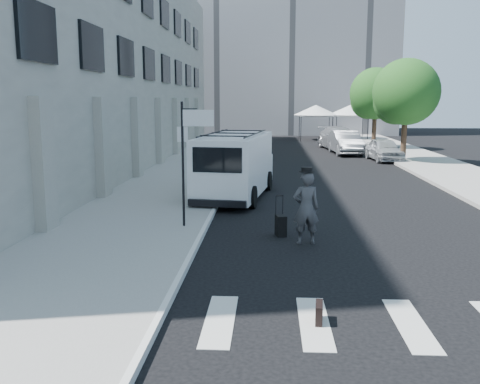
# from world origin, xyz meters

# --- Properties ---
(ground) EXTENTS (120.00, 120.00, 0.00)m
(ground) POSITION_xyz_m (0.00, 0.00, 0.00)
(ground) COLOR black
(ground) RESTS_ON ground
(sidewalk_left) EXTENTS (4.50, 48.00, 0.15)m
(sidewalk_left) POSITION_xyz_m (-4.25, 16.00, 0.07)
(sidewalk_left) COLOR gray
(sidewalk_left) RESTS_ON ground
(sidewalk_right) EXTENTS (4.00, 56.00, 0.15)m
(sidewalk_right) POSITION_xyz_m (9.00, 20.00, 0.07)
(sidewalk_right) COLOR gray
(sidewalk_right) RESTS_ON ground
(building_left) EXTENTS (10.00, 44.00, 12.00)m
(building_left) POSITION_xyz_m (-11.50, 18.00, 6.00)
(building_left) COLOR gray
(building_left) RESTS_ON ground
(building_far) EXTENTS (22.00, 12.00, 25.00)m
(building_far) POSITION_xyz_m (2.00, 50.00, 12.50)
(building_far) COLOR slate
(building_far) RESTS_ON ground
(sign_pole) EXTENTS (1.03, 0.07, 3.50)m
(sign_pole) POSITION_xyz_m (-2.36, 3.20, 2.65)
(sign_pole) COLOR black
(sign_pole) RESTS_ON sidewalk_left
(tree_near) EXTENTS (3.80, 3.83, 6.03)m
(tree_near) POSITION_xyz_m (7.50, 20.15, 3.97)
(tree_near) COLOR black
(tree_near) RESTS_ON ground
(tree_far) EXTENTS (3.80, 3.83, 6.03)m
(tree_far) POSITION_xyz_m (7.50, 29.15, 3.97)
(tree_far) COLOR black
(tree_far) RESTS_ON ground
(tent_left) EXTENTS (4.00, 4.00, 3.20)m
(tent_left) POSITION_xyz_m (4.00, 38.00, 2.71)
(tent_left) COLOR black
(tent_left) RESTS_ON ground
(tent_right) EXTENTS (4.00, 4.00, 3.20)m
(tent_right) POSITION_xyz_m (7.20, 38.50, 2.71)
(tent_right) COLOR black
(tent_right) RESTS_ON ground
(businessman) EXTENTS (0.75, 0.56, 1.89)m
(businessman) POSITION_xyz_m (0.77, 2.00, 0.94)
(businessman) COLOR #3E3E41
(businessman) RESTS_ON ground
(briefcase) EXTENTS (0.16, 0.45, 0.34)m
(briefcase) POSITION_xyz_m (0.68, -3.00, 0.17)
(briefcase) COLOR black
(briefcase) RESTS_ON ground
(suitcase) EXTENTS (0.34, 0.44, 1.11)m
(suitcase) POSITION_xyz_m (0.15, 2.79, 0.29)
(suitcase) COLOR black
(suitcase) RESTS_ON ground
(cargo_van) EXTENTS (2.88, 6.52, 2.37)m
(cargo_van) POSITION_xyz_m (-1.47, 8.68, 1.23)
(cargo_van) COLOR white
(cargo_van) RESTS_ON ground
(parked_car_a) EXTENTS (1.96, 4.19, 1.39)m
(parked_car_a) POSITION_xyz_m (6.80, 21.42, 0.69)
(parked_car_a) COLOR #A4A8AC
(parked_car_a) RESTS_ON ground
(parked_car_b) EXTENTS (2.02, 4.97, 1.60)m
(parked_car_b) POSITION_xyz_m (5.00, 25.27, 0.80)
(parked_car_b) COLOR #5C5F64
(parked_car_b) RESTS_ON ground
(parked_car_c) EXTENTS (3.07, 5.98, 1.66)m
(parked_car_c) POSITION_xyz_m (5.00, 28.84, 0.83)
(parked_car_c) COLOR #989A9F
(parked_car_c) RESTS_ON ground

